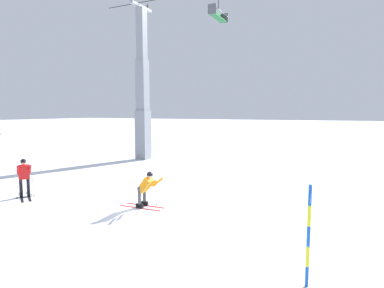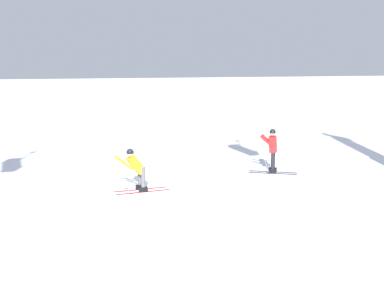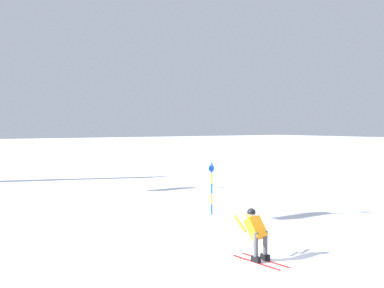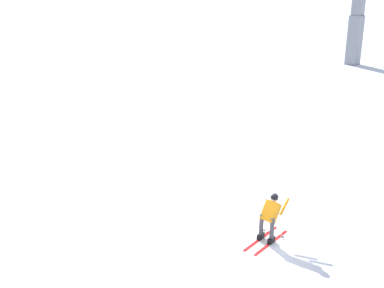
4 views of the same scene
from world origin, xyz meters
name	(u,v)px [view 1 (image 1 of 4)]	position (x,y,z in m)	size (l,w,h in m)	color
ground_plane	(152,206)	(0.00, 0.00, 0.00)	(260.00, 260.00, 0.00)	white
skier_carving_main	(146,187)	(-0.07, -0.28, 0.81)	(1.81, 0.72, 1.56)	red
lift_tower_near	(143,96)	(-7.25, 9.88, 4.85)	(0.91, 2.49, 11.84)	gray
chairlift_seat_nearest	(217,14)	(-1.20, 9.88, 10.05)	(0.61, 2.23, 2.01)	black
trail_marker_pole	(309,232)	(6.04, -3.33, 1.17)	(0.07, 0.28, 2.18)	blue
skier_distant_uphill	(24,175)	(-5.58, -1.35, 0.96)	(1.71, 1.29, 1.69)	black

